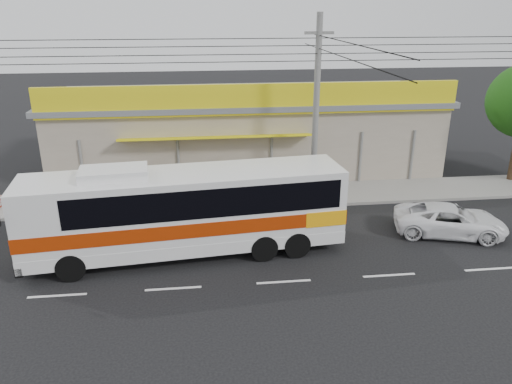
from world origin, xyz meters
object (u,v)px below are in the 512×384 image
motorbike_red (9,198)px  motorbike_dark (28,203)px  utility_pole (319,48)px  coach_bus (191,207)px  white_car (450,220)px

motorbike_red → motorbike_dark: (1.21, -0.93, 0.04)m
motorbike_red → motorbike_dark: 1.53m
motorbike_red → utility_pole: utility_pole is taller
coach_bus → motorbike_red: bearing=141.7°
coach_bus → white_car: size_ratio=2.66×
coach_bus → utility_pole: utility_pole is taller
coach_bus → motorbike_dark: size_ratio=7.93×
coach_bus → white_car: (11.21, 0.54, -1.39)m
motorbike_dark → white_car: white_car is taller
coach_bus → motorbike_red: coach_bus is taller
white_car → motorbike_dark: bearing=93.7°
coach_bus → utility_pole: 9.80m
coach_bus → motorbike_dark: 9.25m
utility_pole → motorbike_red: bearing=178.2°
motorbike_red → motorbike_dark: motorbike_dark is taller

